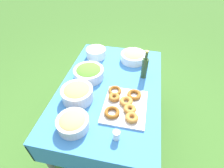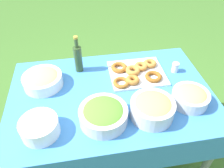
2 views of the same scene
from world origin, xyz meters
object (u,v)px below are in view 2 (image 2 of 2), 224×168
pasta_bowl (43,79)px  olive_oil_bottle (78,58)px  salad_bowl (103,114)px  donut_platter (136,72)px  bread_bowl (190,97)px  plate_stack (40,127)px  fruit_bowl (152,108)px

pasta_bowl → olive_oil_bottle: olive_oil_bottle is taller
salad_bowl → donut_platter: (-0.29, -0.38, -0.04)m
salad_bowl → bread_bowl: size_ratio=1.23×
olive_oil_bottle → bread_bowl: olive_oil_bottle is taller
pasta_bowl → donut_platter: (-0.65, -0.00, -0.03)m
olive_oil_bottle → donut_platter: bearing=162.9°
plate_stack → bread_bowl: bread_bowl is taller
plate_stack → olive_oil_bottle: olive_oil_bottle is taller
pasta_bowl → bread_bowl: bearing=160.7°
olive_oil_bottle → fruit_bowl: 0.65m
donut_platter → bread_bowl: (-0.26, 0.32, 0.03)m
plate_stack → fruit_bowl: 0.64m
olive_oil_bottle → bread_bowl: size_ratio=1.24×
salad_bowl → pasta_bowl: (0.36, -0.38, -0.01)m
pasta_bowl → plate_stack: size_ratio=1.26×
donut_platter → pasta_bowl: bearing=0.3°
bread_bowl → salad_bowl: bearing=5.7°
donut_platter → bread_bowl: bread_bowl is taller
pasta_bowl → fruit_bowl: fruit_bowl is taller
salad_bowl → olive_oil_bottle: 0.52m
fruit_bowl → plate_stack: bearing=1.9°
donut_platter → bread_bowl: 0.42m
pasta_bowl → plate_stack: pasta_bowl is taller
salad_bowl → donut_platter: salad_bowl is taller
salad_bowl → donut_platter: size_ratio=0.69×
pasta_bowl → fruit_bowl: size_ratio=1.02×
donut_platter → olive_oil_bottle: olive_oil_bottle is taller
salad_bowl → fruit_bowl: fruit_bowl is taller
salad_bowl → fruit_bowl: (-0.29, 0.01, 0.01)m
donut_platter → bread_bowl: bearing=129.0°
bread_bowl → fruit_bowl: fruit_bowl is taller
salad_bowl → olive_oil_bottle: (0.11, -0.50, 0.05)m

